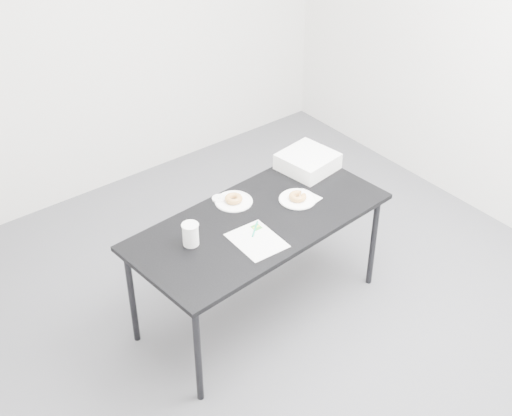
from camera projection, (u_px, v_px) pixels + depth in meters
floor at (270, 317)px, 4.50m from camera, size 4.00×4.00×0.00m
wall_back at (94, 21)px, 5.01m from camera, size 4.00×0.02×2.70m
wall_right at (507, 39)px, 4.73m from camera, size 0.02×4.00×2.70m
table at (259, 227)px, 4.19m from camera, size 1.62×0.85×0.71m
scorecard at (257, 240)px, 3.99m from camera, size 0.26×0.32×0.00m
logo_patch at (256, 227)px, 4.08m from camera, size 0.05×0.05×0.00m
pen at (255, 229)px, 4.07m from camera, size 0.12×0.10×0.01m
napkin at (305, 199)px, 4.32m from camera, size 0.18×0.18×0.00m
plate_near at (298, 199)px, 4.31m from camera, size 0.23×0.23×0.01m
donut_near at (298, 196)px, 4.30m from camera, size 0.11×0.11×0.04m
plate_far at (234, 201)px, 4.30m from camera, size 0.23×0.23×0.01m
donut_far at (234, 199)px, 4.29m from camera, size 0.11×0.11×0.04m
coffee_cup at (191, 234)px, 3.92m from camera, size 0.09×0.09×0.14m
cup_lid at (219, 199)px, 4.32m from camera, size 0.09×0.09×0.01m
bakery_box at (308, 161)px, 4.58m from camera, size 0.36×0.36×0.11m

